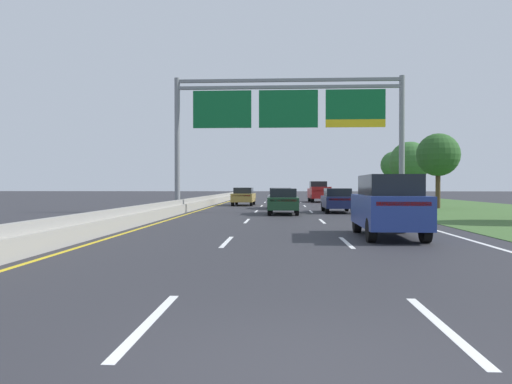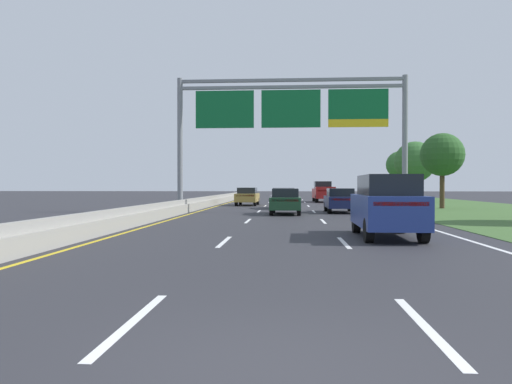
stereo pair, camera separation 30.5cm
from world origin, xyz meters
name	(u,v)px [view 2 (the right image)]	position (x,y,z in m)	size (l,w,h in m)	color
ground_plane	(287,207)	(0.00, 35.00, 0.00)	(220.00, 220.00, 0.00)	#2B2B30
lane_striping	(287,207)	(0.00, 34.54, 0.00)	(11.96, 106.00, 0.01)	white
grass_verge_right	(464,208)	(13.95, 35.00, 0.01)	(14.00, 110.00, 0.02)	#3D602D
median_barrier_concrete	(206,203)	(-6.60, 35.00, 0.35)	(0.60, 110.00, 0.85)	#99968E
overhead_sign_gantry	(291,115)	(0.30, 27.50, 6.33)	(15.06, 0.42, 8.87)	gray
pickup_truck_red	(323,192)	(3.84, 47.73, 1.07)	(2.14, 5.45, 2.20)	maroon
car_blue_right_lane_suv	(387,205)	(3.46, 12.14, 1.10)	(1.98, 4.73, 2.11)	navy
car_white_centre_lane_sedan	(284,198)	(-0.20, 32.73, 0.82)	(1.91, 4.44, 1.57)	silver
car_darkgreen_centre_lane_sedan	(286,201)	(-0.03, 25.41, 0.82)	(1.86, 4.42, 1.57)	#193D23
car_navy_right_lane_sedan	(340,200)	(3.50, 27.58, 0.82)	(1.82, 4.40, 1.57)	#161E47
car_gold_left_lane_sedan	(247,196)	(-3.48, 38.61, 0.82)	(1.91, 4.44, 1.57)	#A38438
roadside_tree_mid	(442,155)	(11.81, 33.47, 4.08)	(3.27, 3.27, 5.74)	#4C3823
roadside_tree_far	(415,162)	(13.64, 48.86, 4.29)	(4.34, 4.34, 6.48)	#4C3823
roadside_tree_distant	(400,165)	(14.92, 61.78, 4.50)	(3.60, 3.60, 6.32)	#4C3823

